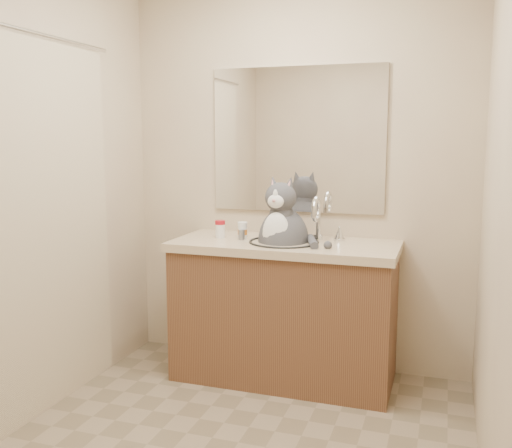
{
  "coord_description": "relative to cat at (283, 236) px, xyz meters",
  "views": [
    {
      "loc": [
        0.9,
        -2.26,
        1.46
      ],
      "look_at": [
        -0.08,
        0.65,
        1.0
      ],
      "focal_mm": 40.0,
      "sensor_mm": 36.0,
      "label": 1
    }
  ],
  "objects": [
    {
      "name": "cat",
      "position": [
        0.0,
        0.0,
        0.0
      ],
      "size": [
        0.43,
        0.39,
        0.6
      ],
      "rotation": [
        0.0,
        0.0,
        -0.12
      ],
      "color": "#4A4A50",
      "rests_on": "vanity"
    },
    {
      "name": "vanity",
      "position": [
        0.01,
        -0.0,
        -0.44
      ],
      "size": [
        1.34,
        0.59,
        1.12
      ],
      "color": "brown",
      "rests_on": "ground"
    },
    {
      "name": "pill_bottle_orange",
      "position": [
        -0.27,
        0.03,
        0.01
      ],
      "size": [
        0.07,
        0.07,
        0.1
      ],
      "rotation": [
        0.0,
        0.0,
        -0.16
      ],
      "color": "white",
      "rests_on": "vanity"
    },
    {
      "name": "shower_curtain",
      "position": [
        -1.04,
        -0.87,
        0.15
      ],
      "size": [
        0.02,
        1.3,
        1.93
      ],
      "color": "beige",
      "rests_on": "ground"
    },
    {
      "name": "grey_canister",
      "position": [
        -0.26,
        -0.02,
        -0.0
      ],
      "size": [
        0.04,
        0.04,
        0.06
      ],
      "rotation": [
        0.0,
        0.0,
        -0.09
      ],
      "color": "gray",
      "rests_on": "vanity"
    },
    {
      "name": "pill_bottle_redcap",
      "position": [
        -0.41,
        0.01,
        0.02
      ],
      "size": [
        0.07,
        0.07,
        0.11
      ],
      "rotation": [
        0.0,
        0.0,
        -0.13
      ],
      "color": "white",
      "rests_on": "vanity"
    },
    {
      "name": "room",
      "position": [
        0.01,
        -0.97,
        0.32
      ],
      "size": [
        2.22,
        2.52,
        2.42
      ],
      "color": "gray",
      "rests_on": "ground"
    },
    {
      "name": "mirror",
      "position": [
        0.01,
        0.27,
        0.57
      ],
      "size": [
        1.1,
        0.02,
        0.9
      ],
      "primitive_type": "cube",
      "color": "white",
      "rests_on": "room"
    }
  ]
}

